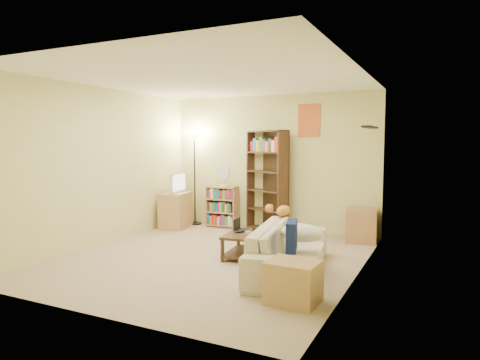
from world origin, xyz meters
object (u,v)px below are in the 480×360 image
(television, at_px, (175,183))
(desk_fan, at_px, (223,175))
(tall_bookshelf, at_px, (267,178))
(laptop, at_px, (244,231))
(tabby_cat, at_px, (281,210))
(short_bookshelf, at_px, (222,207))
(floor_lamp, at_px, (194,153))
(coffee_table, at_px, (243,242))
(end_cabinet, at_px, (293,282))
(mug, at_px, (248,234))
(side_table, at_px, (361,225))
(sofa, at_px, (289,249))
(tv_stand, at_px, (176,210))

(television, height_order, desk_fan, desk_fan)
(tall_bookshelf, bearing_deg, laptop, -55.44)
(tabby_cat, distance_m, short_bookshelf, 2.30)
(tabby_cat, height_order, floor_lamp, floor_lamp)
(coffee_table, xyz_separation_m, end_cabinet, (1.21, -1.36, 0.01))
(mug, bearing_deg, tabby_cat, 62.76)
(short_bookshelf, height_order, side_table, short_bookshelf)
(television, relative_size, end_cabinet, 1.26)
(mug, height_order, floor_lamp, floor_lamp)
(sofa, height_order, television, television)
(tv_stand, height_order, television, television)
(sofa, bearing_deg, tv_stand, 49.54)
(sofa, bearing_deg, floor_lamp, 41.81)
(floor_lamp, bearing_deg, coffee_table, -43.21)
(tall_bookshelf, relative_size, floor_lamp, 1.04)
(laptop, distance_m, side_table, 2.11)
(coffee_table, xyz_separation_m, television, (-2.07, 1.34, 0.65))
(sofa, bearing_deg, mug, 65.44)
(sofa, height_order, desk_fan, desk_fan)
(sofa, bearing_deg, end_cabinet, -168.52)
(coffee_table, height_order, floor_lamp, floor_lamp)
(end_cabinet, bearing_deg, tall_bookshelf, 116.51)
(short_bookshelf, bearing_deg, tall_bookshelf, -2.00)
(tall_bookshelf, bearing_deg, floor_lamp, -156.61)
(laptop, height_order, floor_lamp, floor_lamp)
(television, relative_size, side_table, 1.19)
(side_table, bearing_deg, short_bookshelf, 177.69)
(coffee_table, distance_m, short_bookshelf, 2.23)
(laptop, height_order, end_cabinet, end_cabinet)
(tv_stand, distance_m, tall_bookshelf, 1.87)
(desk_fan, bearing_deg, sofa, -45.69)
(coffee_table, relative_size, side_table, 1.51)
(tv_stand, distance_m, desk_fan, 1.14)
(laptop, bearing_deg, tv_stand, 62.23)
(tv_stand, xyz_separation_m, floor_lamp, (0.15, 0.46, 1.09))
(laptop, bearing_deg, mug, -143.12)
(tabby_cat, xyz_separation_m, tv_stand, (-2.51, 1.01, -0.32))
(tv_stand, bearing_deg, television, -9.30)
(sofa, bearing_deg, tall_bookshelf, 18.98)
(tall_bookshelf, height_order, floor_lamp, tall_bookshelf)
(tall_bookshelf, bearing_deg, sofa, -37.86)
(coffee_table, distance_m, end_cabinet, 1.83)
(tv_stand, bearing_deg, tabby_cat, -31.24)
(mug, bearing_deg, floor_lamp, 136.18)
(tv_stand, height_order, short_bookshelf, short_bookshelf)
(tall_bookshelf, distance_m, side_table, 1.86)
(short_bookshelf, bearing_deg, laptop, -55.19)
(tabby_cat, relative_size, laptop, 1.50)
(laptop, height_order, desk_fan, desk_fan)
(sofa, height_order, mug, sofa)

